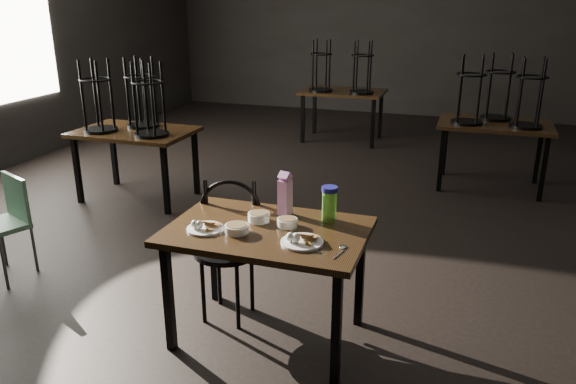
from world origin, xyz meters
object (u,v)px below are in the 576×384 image
(main_table, at_px, (267,240))
(school_chair, at_px, (6,218))
(juice_carton, at_px, (285,195))
(water_bottle, at_px, (329,203))
(bentwood_chair, at_px, (228,238))

(main_table, height_order, school_chair, school_chair)
(juice_carton, distance_m, water_bottle, 0.29)
(water_bottle, height_order, bentwood_chair, water_bottle)
(bentwood_chair, bearing_deg, juice_carton, -6.86)
(juice_carton, height_order, bentwood_chair, juice_carton)
(water_bottle, bearing_deg, main_table, -142.96)
(juice_carton, distance_m, school_chair, 2.26)
(main_table, bearing_deg, juice_carton, 83.72)
(main_table, distance_m, juice_carton, 0.33)
(juice_carton, bearing_deg, bentwood_chair, -172.90)
(bentwood_chair, relative_size, school_chair, 1.17)
(main_table, bearing_deg, school_chair, 175.63)
(juice_carton, bearing_deg, water_bottle, -2.63)
(school_chair, bearing_deg, water_bottle, 24.90)
(bentwood_chair, bearing_deg, main_table, -44.24)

